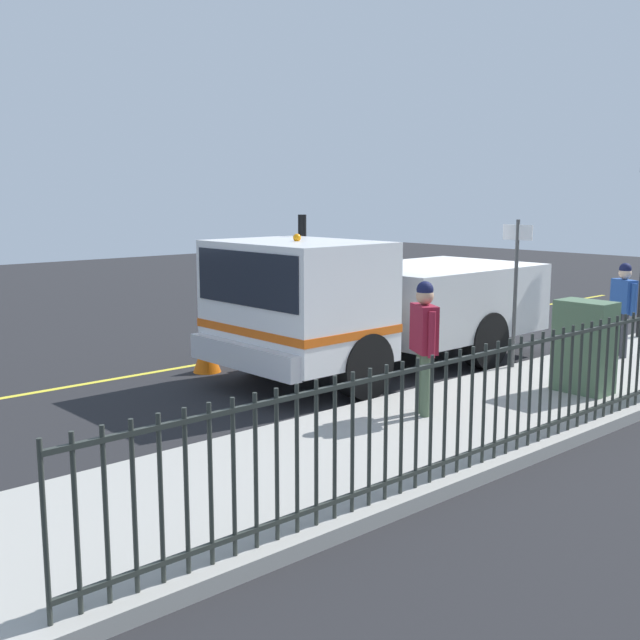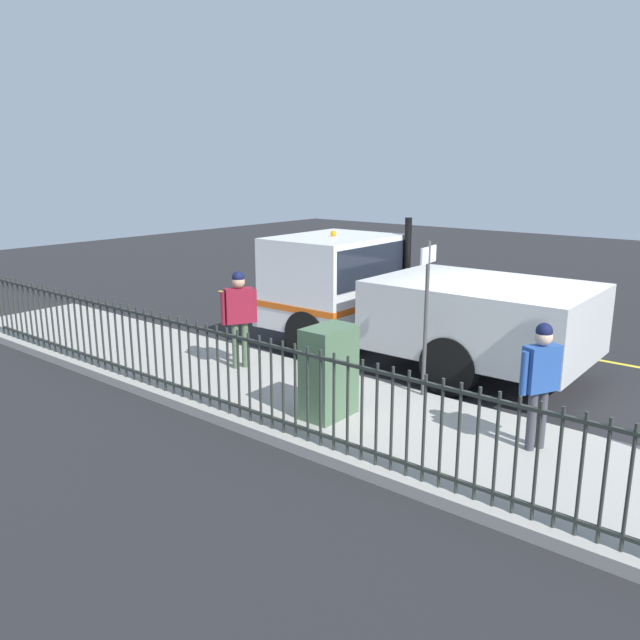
{
  "view_description": "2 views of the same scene",
  "coord_description": "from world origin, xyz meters",
  "px_view_note": "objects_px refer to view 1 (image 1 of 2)",
  "views": [
    {
      "loc": [
        8.5,
        -11.02,
        2.9
      ],
      "look_at": [
        0.27,
        -3.7,
        1.09
      ],
      "focal_mm": 43.13,
      "sensor_mm": 36.0,
      "label": 1
    },
    {
      "loc": [
        9.61,
        3.92,
        3.58
      ],
      "look_at": [
        1.1,
        -3.05,
        0.87
      ],
      "focal_mm": 35.51,
      "sensor_mm": 36.0,
      "label": 2
    }
  ],
  "objects_px": {
    "utility_cabinet": "(584,347)",
    "pedestrian_distant": "(623,300)",
    "traffic_cone": "(207,352)",
    "worker_standing": "(424,334)",
    "street_sign": "(516,276)",
    "work_truck": "(366,299)"
  },
  "relations": [
    {
      "from": "pedestrian_distant",
      "to": "utility_cabinet",
      "type": "bearing_deg",
      "value": 133.05
    },
    {
      "from": "pedestrian_distant",
      "to": "street_sign",
      "type": "height_order",
      "value": "street_sign"
    },
    {
      "from": "pedestrian_distant",
      "to": "traffic_cone",
      "type": "height_order",
      "value": "pedestrian_distant"
    },
    {
      "from": "work_truck",
      "to": "utility_cabinet",
      "type": "distance_m",
      "value": 3.47
    },
    {
      "from": "work_truck",
      "to": "traffic_cone",
      "type": "bearing_deg",
      "value": 46.37
    },
    {
      "from": "utility_cabinet",
      "to": "street_sign",
      "type": "height_order",
      "value": "street_sign"
    },
    {
      "from": "pedestrian_distant",
      "to": "street_sign",
      "type": "xyz_separation_m",
      "value": [
        -0.77,
        -2.04,
        0.48
      ]
    },
    {
      "from": "pedestrian_distant",
      "to": "traffic_cone",
      "type": "bearing_deg",
      "value": 78.81
    },
    {
      "from": "pedestrian_distant",
      "to": "utility_cabinet",
      "type": "distance_m",
      "value": 2.78
    },
    {
      "from": "worker_standing",
      "to": "pedestrian_distant",
      "type": "relative_size",
      "value": 1.05
    },
    {
      "from": "worker_standing",
      "to": "utility_cabinet",
      "type": "xyz_separation_m",
      "value": [
        0.75,
        2.55,
        -0.39
      ]
    },
    {
      "from": "pedestrian_distant",
      "to": "street_sign",
      "type": "distance_m",
      "value": 2.23
    },
    {
      "from": "utility_cabinet",
      "to": "pedestrian_distant",
      "type": "bearing_deg",
      "value": 106.78
    },
    {
      "from": "work_truck",
      "to": "street_sign",
      "type": "height_order",
      "value": "work_truck"
    },
    {
      "from": "pedestrian_distant",
      "to": "traffic_cone",
      "type": "xyz_separation_m",
      "value": [
        -4.27,
        -5.57,
        -0.8
      ]
    },
    {
      "from": "traffic_cone",
      "to": "street_sign",
      "type": "bearing_deg",
      "value": 45.29
    },
    {
      "from": "pedestrian_distant",
      "to": "worker_standing",
      "type": "bearing_deg",
      "value": 116.81
    },
    {
      "from": "traffic_cone",
      "to": "utility_cabinet",
      "type": "bearing_deg",
      "value": 30.08
    },
    {
      "from": "work_truck",
      "to": "pedestrian_distant",
      "type": "distance_m",
      "value": 4.43
    },
    {
      "from": "work_truck",
      "to": "pedestrian_distant",
      "type": "bearing_deg",
      "value": -124.99
    },
    {
      "from": "worker_standing",
      "to": "street_sign",
      "type": "relative_size",
      "value": 0.72
    },
    {
      "from": "traffic_cone",
      "to": "worker_standing",
      "type": "bearing_deg",
      "value": 5.06
    }
  ]
}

